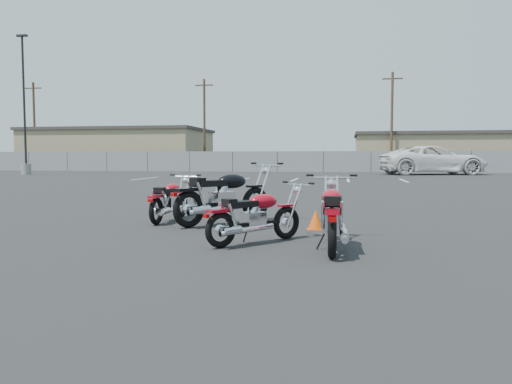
% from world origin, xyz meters
% --- Properties ---
extents(ground, '(120.00, 120.00, 0.00)m').
position_xyz_m(ground, '(0.00, 0.00, 0.00)').
color(ground, black).
rests_on(ground, ground).
extents(motorcycle_front_red, '(0.72, 1.86, 0.91)m').
position_xyz_m(motorcycle_front_red, '(-1.68, 1.25, 0.41)').
color(motorcycle_front_red, black).
rests_on(motorcycle_front_red, ground).
extents(motorcycle_second_black, '(1.82, 2.17, 1.17)m').
position_xyz_m(motorcycle_second_black, '(-0.49, 0.99, 0.53)').
color(motorcycle_second_black, black).
rests_on(motorcycle_second_black, ground).
extents(motorcycle_third_red, '(0.80, 2.07, 1.01)m').
position_xyz_m(motorcycle_third_red, '(1.62, -1.30, 0.46)').
color(motorcycle_third_red, black).
rests_on(motorcycle_third_red, ground).
extents(motorcycle_rear_red, '(1.47, 1.59, 0.89)m').
position_xyz_m(motorcycle_rear_red, '(0.48, -1.06, 0.41)').
color(motorcycle_rear_red, black).
rests_on(motorcycle_rear_red, ground).
extents(training_cone_near, '(0.30, 0.30, 0.35)m').
position_xyz_m(training_cone_near, '(1.29, 0.56, 0.18)').
color(training_cone_near, '#E5500C').
rests_on(training_cone_near, ground).
extents(light_pole_west, '(0.80, 0.70, 10.20)m').
position_xyz_m(light_pole_west, '(-21.49, 25.18, 2.65)').
color(light_pole_west, gray).
rests_on(light_pole_west, ground).
extents(chainlink_fence, '(80.06, 0.06, 1.80)m').
position_xyz_m(chainlink_fence, '(-0.00, 35.00, 0.90)').
color(chainlink_fence, slate).
rests_on(chainlink_fence, ground).
extents(tan_building_west, '(18.40, 10.40, 4.30)m').
position_xyz_m(tan_building_west, '(-22.00, 42.00, 2.16)').
color(tan_building_west, '#90815D').
rests_on(tan_building_west, ground).
extents(tan_building_east, '(14.40, 9.40, 3.70)m').
position_xyz_m(tan_building_east, '(10.00, 44.00, 1.86)').
color(tan_building_east, '#90815D').
rests_on(tan_building_east, ground).
extents(utility_pole_a, '(1.80, 0.24, 9.00)m').
position_xyz_m(utility_pole_a, '(-30.00, 39.00, 4.69)').
color(utility_pole_a, '#402B1D').
rests_on(utility_pole_a, ground).
extents(utility_pole_b, '(1.80, 0.24, 9.00)m').
position_xyz_m(utility_pole_b, '(-12.00, 40.00, 4.69)').
color(utility_pole_b, '#402B1D').
rests_on(utility_pole_b, ground).
extents(utility_pole_c, '(1.80, 0.24, 9.00)m').
position_xyz_m(utility_pole_c, '(6.00, 39.00, 4.69)').
color(utility_pole_c, '#402B1D').
rests_on(utility_pole_c, ground).
extents(parking_line_stripes, '(15.12, 4.00, 0.01)m').
position_xyz_m(parking_line_stripes, '(-2.50, 20.00, 0.00)').
color(parking_line_stripes, silver).
rests_on(parking_line_stripes, ground).
extents(white_van, '(5.48, 9.39, 3.35)m').
position_xyz_m(white_van, '(8.25, 30.35, 1.67)').
color(white_van, white).
rests_on(white_van, ground).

